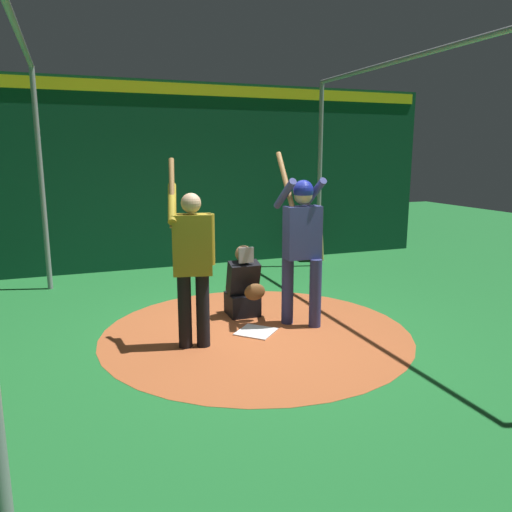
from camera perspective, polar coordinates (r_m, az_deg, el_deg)
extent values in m
plane|color=#1E6B2D|center=(6.12, 0.00, -8.74)|extent=(26.30, 26.30, 0.00)
cylinder|color=#AD562D|center=(6.12, 0.00, -8.71)|extent=(3.72, 3.72, 0.01)
cube|color=white|center=(6.12, 0.00, -8.63)|extent=(0.59, 0.59, 0.01)
cylinder|color=navy|center=(6.24, 6.80, -4.27)|extent=(0.15, 0.15, 0.86)
cylinder|color=navy|center=(6.33, 3.62, -3.97)|extent=(0.15, 0.15, 0.86)
cube|color=navy|center=(6.12, 5.33, 2.69)|extent=(0.22, 0.44, 0.65)
cylinder|color=navy|center=(6.25, 6.66, 7.16)|extent=(0.52, 0.09, 0.40)
cylinder|color=navy|center=(6.08, 3.30, 7.09)|extent=(0.52, 0.09, 0.40)
sphere|color=tan|center=(6.07, 5.41, 6.91)|extent=(0.22, 0.22, 0.22)
sphere|color=navy|center=(6.06, 5.42, 7.48)|extent=(0.25, 0.25, 0.25)
cylinder|color=olive|center=(6.20, 3.43, 8.45)|extent=(0.54, 0.06, 0.73)
cube|color=black|center=(6.73, -1.57, -5.51)|extent=(0.40, 0.40, 0.30)
cube|color=black|center=(6.60, -1.48, -2.54)|extent=(0.31, 0.40, 0.48)
sphere|color=#9E704C|center=(6.51, -1.43, 0.26)|extent=(0.22, 0.22, 0.22)
cube|color=gray|center=(6.41, -1.14, 0.10)|extent=(0.03, 0.20, 0.20)
ellipsoid|color=brown|center=(6.39, -0.14, -4.13)|extent=(0.12, 0.28, 0.22)
cylinder|color=black|center=(5.61, -6.09, -6.22)|extent=(0.15, 0.15, 0.84)
cylinder|color=black|center=(5.61, -8.14, -6.28)|extent=(0.15, 0.15, 0.84)
cube|color=olive|center=(5.43, -7.32, 1.29)|extent=(0.30, 0.46, 0.66)
cylinder|color=olive|center=(5.43, -5.20, 1.89)|extent=(0.09, 0.09, 0.56)
cylinder|color=olive|center=(5.47, -9.57, 5.98)|extent=(0.49, 0.19, 0.43)
sphere|color=tan|center=(5.37, -7.44, 6.02)|extent=(0.22, 0.22, 0.22)
cylinder|color=olive|center=(5.54, -9.59, 7.18)|extent=(0.46, 0.16, 0.74)
cube|color=#0C3D26|center=(9.64, -8.52, 9.02)|extent=(0.20, 10.30, 3.43)
cube|color=yellow|center=(9.59, -8.67, 18.37)|extent=(0.03, 10.10, 0.20)
cylinder|color=gray|center=(8.43, -23.32, 7.74)|extent=(0.08, 0.08, 3.39)
cylinder|color=gray|center=(9.50, 7.28, 8.92)|extent=(0.08, 0.08, 3.39)
cylinder|color=gray|center=(5.54, -26.31, 23.69)|extent=(6.06, 0.07, 0.07)
cylinder|color=gray|center=(7.07, 19.96, 21.27)|extent=(6.06, 0.07, 0.07)
cube|color=olive|center=(10.40, 6.32, 2.67)|extent=(0.94, 0.04, 1.05)
cylinder|color=black|center=(10.77, 5.71, 2.45)|extent=(0.06, 0.16, 0.85)
cylinder|color=olive|center=(10.66, 6.00, 2.47)|extent=(0.06, 0.12, 0.90)
cylinder|color=tan|center=(10.56, 6.28, 2.20)|extent=(0.06, 0.15, 0.83)
cylinder|color=tan|center=(10.45, 6.58, 2.10)|extent=(0.06, 0.17, 0.83)
cylinder|color=black|center=(10.34, 6.88, 2.13)|extent=(0.06, 0.16, 0.88)
cylinder|color=black|center=(10.23, 7.19, 2.11)|extent=(0.06, 0.19, 0.91)
cylinder|color=tan|center=(10.13, 7.50, 1.85)|extent=(0.06, 0.12, 0.86)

